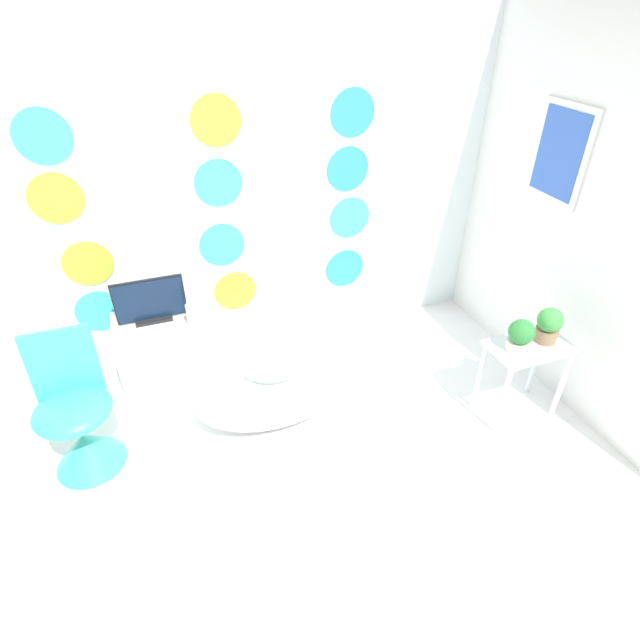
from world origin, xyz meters
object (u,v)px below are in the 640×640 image
vase (191,315)px  potted_plant_right (549,325)px  chair (80,428)px  potted_plant_left (521,336)px  bathtub (273,387)px  tv (150,302)px

vase → potted_plant_right: potted_plant_right is taller
chair → potted_plant_left: 2.66m
bathtub → potted_plant_left: bearing=-19.8°
vase → potted_plant_left: potted_plant_left is taller
chair → tv: chair is taller
vase → bathtub: bearing=-50.0°
chair → vase: size_ratio=4.80×
chair → vase: 0.94m
vase → potted_plant_right: bearing=-25.2°
chair → potted_plant_left: size_ratio=4.00×
potted_plant_left → chair: bearing=168.3°
chair → potted_plant_right: (2.81, -0.51, 0.40)m
vase → potted_plant_left: 2.08m
chair → tv: 0.89m
bathtub → potted_plant_left: 1.57m
bathtub → tv: size_ratio=2.25×
potted_plant_right → bathtub: bearing=163.6°
bathtub → potted_plant_left: (1.43, -0.51, 0.41)m
bathtub → vase: (-0.40, 0.48, 0.36)m
bathtub → potted_plant_right: (1.66, -0.49, 0.42)m
vase → tv: bearing=146.9°
potted_plant_left → potted_plant_right: size_ratio=0.93×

